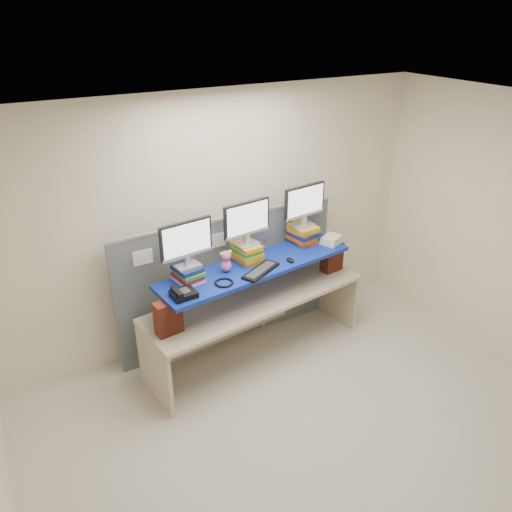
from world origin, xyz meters
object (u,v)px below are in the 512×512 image
blue_board (256,266)px  keyboard (261,271)px  desk (256,308)px  desk_phone (183,293)px  monitor_center (247,221)px  monitor_left (186,241)px  monitor_right (304,203)px

blue_board → keyboard: (-0.03, -0.16, 0.03)m
desk → keyboard: keyboard is taller
desk → keyboard: (-0.03, -0.16, 0.54)m
desk_phone → monitor_center: bearing=18.1°
desk → desk_phone: bearing=-173.1°
blue_board → keyboard: bearing=-109.2°
blue_board → monitor_left: size_ratio=4.02×
monitor_center → desk_phone: monitor_center is taller
blue_board → monitor_left: (-0.73, 0.03, 0.44)m
monitor_left → monitor_center: (0.69, 0.08, 0.04)m
desk → monitor_center: bearing=102.5°
blue_board → monitor_left: monitor_left is taller
monitor_left → monitor_center: monitor_center is taller
desk → monitor_right: 1.25m
blue_board → keyboard: keyboard is taller
monitor_center → monitor_right: monitor_right is taller
desk → blue_board: blue_board is taller
keyboard → desk_phone: (-0.86, -0.06, 0.02)m
monitor_right → monitor_left: bearing=180.0°
desk → blue_board: bearing=-6.9°
monitor_left → monitor_right: monitor_right is taller
monitor_right → blue_board: bearing=-170.9°
keyboard → monitor_right: bearing=-0.9°
monitor_right → keyboard: bearing=-161.1°
keyboard → monitor_center: bearing=64.5°
desk → monitor_right: (0.72, 0.21, 1.00)m
desk → monitor_left: bearing=170.6°
monitor_center → desk: bearing=-77.5°
monitor_right → keyboard: size_ratio=1.10×
monitor_left → keyboard: bearing=-22.2°
keyboard → desk_phone: 0.86m
blue_board → desk_phone: size_ratio=9.43×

